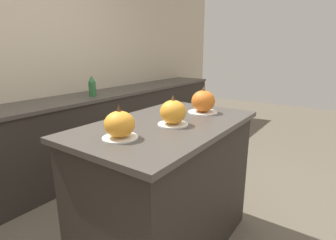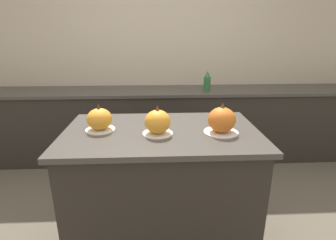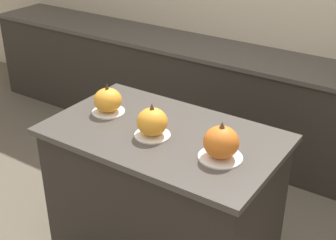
{
  "view_description": "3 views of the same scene",
  "coord_description": "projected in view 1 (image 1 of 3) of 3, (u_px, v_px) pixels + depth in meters",
  "views": [
    {
      "loc": [
        -1.36,
        -0.97,
        1.42
      ],
      "look_at": [
        -0.03,
        -0.03,
        0.98
      ],
      "focal_mm": 28.0,
      "sensor_mm": 36.0,
      "label": 1
    },
    {
      "loc": [
        -0.03,
        -1.64,
        1.58
      ],
      "look_at": [
        0.04,
        -0.01,
        1.03
      ],
      "focal_mm": 28.0,
      "sensor_mm": 36.0,
      "label": 2
    },
    {
      "loc": [
        1.27,
        -1.85,
        2.2
      ],
      "look_at": [
        0.02,
        0.02,
        1.03
      ],
      "focal_mm": 50.0,
      "sensor_mm": 36.0,
      "label": 3
    }
  ],
  "objects": [
    {
      "name": "wall_back",
      "position": [
        19.0,
        67.0,
        2.7
      ],
      "size": [
        8.0,
        0.06,
        2.5
      ],
      "color": "beige",
      "rests_on": "ground_plane"
    },
    {
      "name": "bottle_tall",
      "position": [
        92.0,
        86.0,
        2.99
      ],
      "size": [
        0.08,
        0.08,
        0.24
      ],
      "color": "#2D6B38",
      "rests_on": "back_counter"
    },
    {
      "name": "pumpkin_cake_left",
      "position": [
        120.0,
        125.0,
        1.4
      ],
      "size": [
        0.2,
        0.2,
        0.19
      ],
      "color": "white",
      "rests_on": "kitchen_island"
    },
    {
      "name": "back_counter",
      "position": [
        46.0,
        146.0,
        2.72
      ],
      "size": [
        6.0,
        0.6,
        0.91
      ],
      "color": "#2D2823",
      "rests_on": "ground_plane"
    },
    {
      "name": "kitchen_island",
      "position": [
        167.0,
        187.0,
        1.85
      ],
      "size": [
        1.3,
        0.78,
        0.96
      ],
      "color": "#2D2823",
      "rests_on": "ground_plane"
    },
    {
      "name": "pumpkin_cake_center",
      "position": [
        173.0,
        113.0,
        1.65
      ],
      "size": [
        0.2,
        0.2,
        0.19
      ],
      "color": "white",
      "rests_on": "kitchen_island"
    },
    {
      "name": "pumpkin_cake_right",
      "position": [
        203.0,
        102.0,
        1.98
      ],
      "size": [
        0.22,
        0.22,
        0.2
      ],
      "color": "white",
      "rests_on": "kitchen_island"
    }
  ]
}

